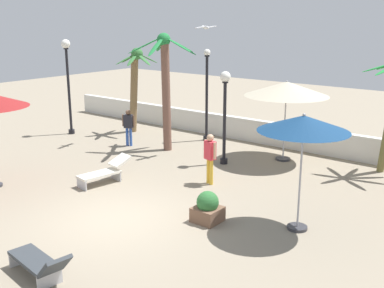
{
  "coord_description": "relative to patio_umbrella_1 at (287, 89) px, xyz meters",
  "views": [
    {
      "loc": [
        8.98,
        -8.13,
        5.31
      ],
      "look_at": [
        0.0,
        3.28,
        1.4
      ],
      "focal_mm": 44.24,
      "sensor_mm": 36.0,
      "label": 1
    }
  ],
  "objects": [
    {
      "name": "ground_plane",
      "position": [
        -0.98,
        -7.69,
        -2.74
      ],
      "size": [
        56.0,
        56.0,
        0.0
      ],
      "primitive_type": "plane",
      "color": "gray"
    },
    {
      "name": "boundary_wall",
      "position": [
        -0.98,
        1.69,
        -2.24
      ],
      "size": [
        25.2,
        0.3,
        0.99
      ],
      "primitive_type": "cube",
      "color": "silver",
      "rests_on": "ground_plane"
    },
    {
      "name": "patio_umbrella_1",
      "position": [
        0.0,
        0.0,
        0.0
      ],
      "size": [
        3.14,
        3.14,
        3.05
      ],
      "color": "#333338",
      "rests_on": "ground_plane"
    },
    {
      "name": "patio_umbrella_2",
      "position": [
        3.19,
        -5.3,
        0.03
      ],
      "size": [
        2.28,
        2.28,
        3.05
      ],
      "color": "#333338",
      "rests_on": "ground_plane"
    },
    {
      "name": "palm_tree_0",
      "position": [
        -4.5,
        -1.65,
        0.19
      ],
      "size": [
        2.67,
        2.82,
        4.72
      ],
      "color": "brown",
      "rests_on": "ground_plane"
    },
    {
      "name": "palm_tree_1",
      "position": [
        -7.64,
        -0.23,
        -0.26
      ],
      "size": [
        2.02,
        1.96,
        3.97
      ],
      "color": "brown",
      "rests_on": "ground_plane"
    },
    {
      "name": "lamp_post_0",
      "position": [
        -4.12,
        0.62,
        -0.61
      ],
      "size": [
        0.29,
        0.29,
        4.0
      ],
      "color": "black",
      "rests_on": "ground_plane"
    },
    {
      "name": "lamp_post_1",
      "position": [
        -1.52,
        -1.79,
        -0.52
      ],
      "size": [
        0.39,
        0.39,
        3.45
      ],
      "color": "black",
      "rests_on": "ground_plane"
    },
    {
      "name": "lamp_post_2",
      "position": [
        -9.82,
        -2.34,
        0.1
      ],
      "size": [
        0.41,
        0.41,
        4.35
      ],
      "color": "black",
      "rests_on": "ground_plane"
    },
    {
      "name": "lounge_chair_0",
      "position": [
        -3.39,
        -5.98,
        -2.33
      ],
      "size": [
        0.84,
        1.91,
        0.81
      ],
      "color": "#B7B7BC",
      "rests_on": "ground_plane"
    },
    {
      "name": "lounge_chair_1",
      "position": [
        0.06,
        -10.85,
        -2.35
      ],
      "size": [
        1.94,
        0.8,
        0.84
      ],
      "color": "#B7B7BC",
      "rests_on": "ground_plane"
    },
    {
      "name": "guest_0",
      "position": [
        -0.62,
        -3.92,
        -1.72
      ],
      "size": [
        0.54,
        0.33,
        1.68
      ],
      "color": "gold",
      "rests_on": "ground_plane"
    },
    {
      "name": "guest_1",
      "position": [
        -6.14,
        -2.18,
        -1.8
      ],
      "size": [
        0.52,
        0.36,
        1.55
      ],
      "color": "#3359B2",
      "rests_on": "ground_plane"
    },
    {
      "name": "seagull_1",
      "position": [
        -2.94,
        -1.09,
        2.2
      ],
      "size": [
        0.39,
        1.0,
        0.14
      ],
      "color": "white"
    },
    {
      "name": "planter",
      "position": [
        1.08,
        -6.35,
        -2.35
      ],
      "size": [
        0.7,
        0.7,
        0.85
      ],
      "color": "brown",
      "rests_on": "ground_plane"
    }
  ]
}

